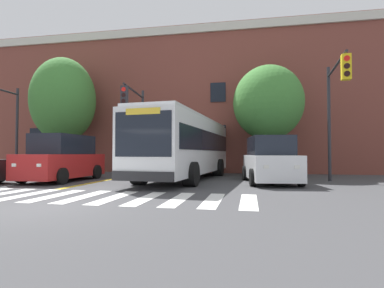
{
  "coord_description": "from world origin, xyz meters",
  "views": [
    {
      "loc": [
        5.34,
        -7.02,
        1.41
      ],
      "look_at": [
        2.53,
        8.3,
        1.9
      ],
      "focal_mm": 28.0,
      "sensor_mm": 36.0,
      "label": 1
    }
  ],
  "objects_px": {
    "city_bus": "(188,146)",
    "street_tree_curbside_small": "(63,100)",
    "car_tan_behind_bus": "(208,160)",
    "street_tree_curbside_large": "(268,103)",
    "car_white_far_lane": "(270,161)",
    "traffic_light_near_corner": "(335,98)",
    "car_red_near_lane": "(63,159)",
    "traffic_light_overhead": "(136,115)"
  },
  "relations": [
    {
      "from": "city_bus",
      "to": "street_tree_curbside_small",
      "type": "relative_size",
      "value": 1.46
    },
    {
      "from": "car_tan_behind_bus",
      "to": "street_tree_curbside_large",
      "type": "distance_m",
      "value": 10.26
    },
    {
      "from": "car_white_far_lane",
      "to": "traffic_light_near_corner",
      "type": "relative_size",
      "value": 0.84
    },
    {
      "from": "city_bus",
      "to": "car_tan_behind_bus",
      "type": "distance_m",
      "value": 11.04
    },
    {
      "from": "traffic_light_near_corner",
      "to": "street_tree_curbside_large",
      "type": "distance_m",
      "value": 5.16
    },
    {
      "from": "city_bus",
      "to": "car_red_near_lane",
      "type": "relative_size",
      "value": 2.32
    },
    {
      "from": "car_tan_behind_bus",
      "to": "street_tree_curbside_large",
      "type": "relative_size",
      "value": 0.69
    },
    {
      "from": "car_red_near_lane",
      "to": "traffic_light_near_corner",
      "type": "height_order",
      "value": "traffic_light_near_corner"
    },
    {
      "from": "car_tan_behind_bus",
      "to": "traffic_light_overhead",
      "type": "height_order",
      "value": "traffic_light_overhead"
    },
    {
      "from": "car_tan_behind_bus",
      "to": "street_tree_curbside_large",
      "type": "bearing_deg",
      "value": -59.49
    },
    {
      "from": "traffic_light_overhead",
      "to": "car_red_near_lane",
      "type": "bearing_deg",
      "value": -136.83
    },
    {
      "from": "car_red_near_lane",
      "to": "car_white_far_lane",
      "type": "relative_size",
      "value": 1.05
    },
    {
      "from": "traffic_light_near_corner",
      "to": "street_tree_curbside_small",
      "type": "xyz_separation_m",
      "value": [
        -16.71,
        4.26,
        1.21
      ]
    },
    {
      "from": "car_white_far_lane",
      "to": "traffic_light_near_corner",
      "type": "distance_m",
      "value": 4.13
    },
    {
      "from": "car_red_near_lane",
      "to": "street_tree_curbside_large",
      "type": "distance_m",
      "value": 12.25
    },
    {
      "from": "car_red_near_lane",
      "to": "traffic_light_overhead",
      "type": "xyz_separation_m",
      "value": [
        2.88,
        2.7,
        2.57
      ]
    },
    {
      "from": "car_white_far_lane",
      "to": "street_tree_curbside_large",
      "type": "xyz_separation_m",
      "value": [
        0.22,
        4.32,
        3.46
      ]
    },
    {
      "from": "traffic_light_overhead",
      "to": "street_tree_curbside_small",
      "type": "xyz_separation_m",
      "value": [
        -6.26,
        2.31,
        1.46
      ]
    },
    {
      "from": "car_tan_behind_bus",
      "to": "street_tree_curbside_small",
      "type": "distance_m",
      "value": 13.11
    },
    {
      "from": "traffic_light_near_corner",
      "to": "traffic_light_overhead",
      "type": "xyz_separation_m",
      "value": [
        -10.45,
        1.95,
        -0.26
      ]
    },
    {
      "from": "street_tree_curbside_large",
      "to": "city_bus",
      "type": "bearing_deg",
      "value": -148.76
    },
    {
      "from": "traffic_light_overhead",
      "to": "street_tree_curbside_large",
      "type": "xyz_separation_m",
      "value": [
        7.73,
        2.4,
        0.83
      ]
    },
    {
      "from": "traffic_light_near_corner",
      "to": "street_tree_curbside_small",
      "type": "distance_m",
      "value": 17.29
    },
    {
      "from": "car_red_near_lane",
      "to": "street_tree_curbside_large",
      "type": "relative_size",
      "value": 0.75
    },
    {
      "from": "car_white_far_lane",
      "to": "street_tree_curbside_small",
      "type": "bearing_deg",
      "value": 162.92
    },
    {
      "from": "city_bus",
      "to": "car_white_far_lane",
      "type": "relative_size",
      "value": 2.43
    },
    {
      "from": "car_white_far_lane",
      "to": "street_tree_curbside_small",
      "type": "height_order",
      "value": "street_tree_curbside_small"
    },
    {
      "from": "street_tree_curbside_small",
      "to": "traffic_light_overhead",
      "type": "bearing_deg",
      "value": -20.24
    },
    {
      "from": "traffic_light_near_corner",
      "to": "street_tree_curbside_large",
      "type": "xyz_separation_m",
      "value": [
        -2.72,
        4.35,
        0.57
      ]
    },
    {
      "from": "car_white_far_lane",
      "to": "street_tree_curbside_large",
      "type": "distance_m",
      "value": 5.54
    },
    {
      "from": "street_tree_curbside_large",
      "to": "car_white_far_lane",
      "type": "bearing_deg",
      "value": -92.98
    },
    {
      "from": "traffic_light_near_corner",
      "to": "street_tree_curbside_small",
      "type": "bearing_deg",
      "value": 165.7
    },
    {
      "from": "street_tree_curbside_large",
      "to": "street_tree_curbside_small",
      "type": "bearing_deg",
      "value": -179.64
    },
    {
      "from": "car_white_far_lane",
      "to": "street_tree_curbside_large",
      "type": "bearing_deg",
      "value": 87.02
    },
    {
      "from": "traffic_light_overhead",
      "to": "car_tan_behind_bus",
      "type": "bearing_deg",
      "value": 74.87
    },
    {
      "from": "car_white_far_lane",
      "to": "car_tan_behind_bus",
      "type": "height_order",
      "value": "car_white_far_lane"
    },
    {
      "from": "traffic_light_near_corner",
      "to": "street_tree_curbside_small",
      "type": "height_order",
      "value": "street_tree_curbside_small"
    },
    {
      "from": "city_bus",
      "to": "traffic_light_near_corner",
      "type": "xyz_separation_m",
      "value": [
        7.25,
        -1.6,
        2.12
      ]
    },
    {
      "from": "car_tan_behind_bus",
      "to": "city_bus",
      "type": "bearing_deg",
      "value": -88.32
    },
    {
      "from": "traffic_light_near_corner",
      "to": "traffic_light_overhead",
      "type": "height_order",
      "value": "traffic_light_near_corner"
    },
    {
      "from": "car_white_far_lane",
      "to": "traffic_light_overhead",
      "type": "relative_size",
      "value": 0.9
    },
    {
      "from": "street_tree_curbside_large",
      "to": "car_tan_behind_bus",
      "type": "bearing_deg",
      "value": 120.51
    }
  ]
}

